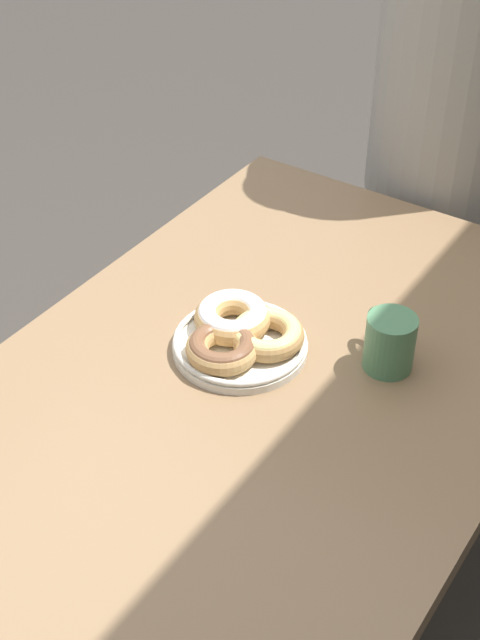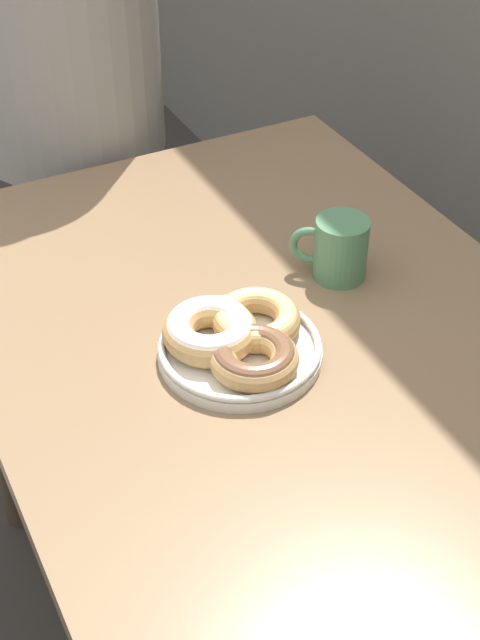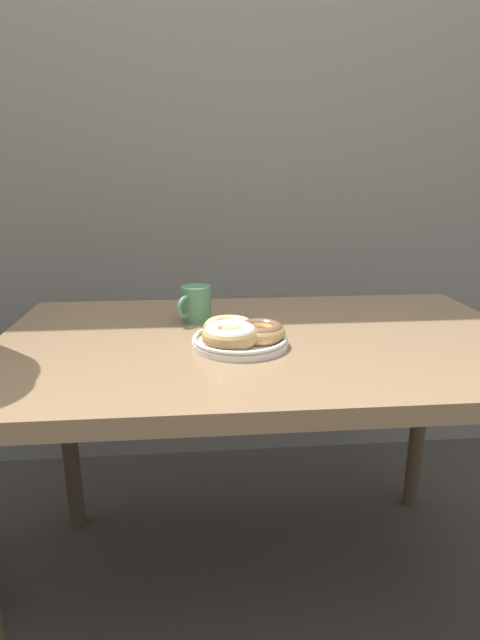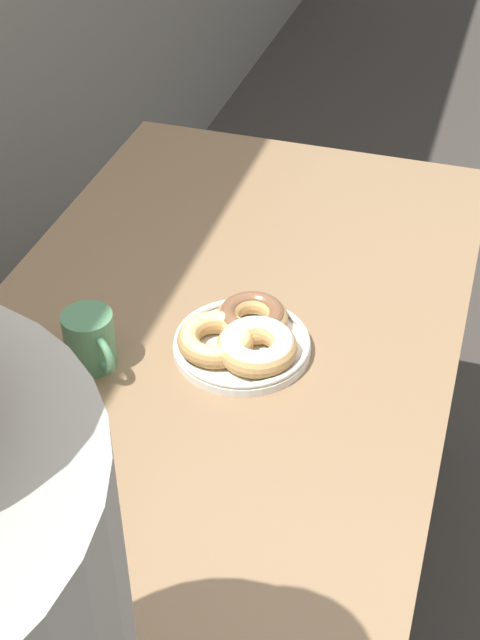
% 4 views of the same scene
% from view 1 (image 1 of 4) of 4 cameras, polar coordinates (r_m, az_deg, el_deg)
% --- Properties ---
extents(ground_plane, '(14.00, 14.00, 0.00)m').
position_cam_1_polar(ground_plane, '(2.05, -8.51, -15.61)').
color(ground_plane, '#38332D').
extents(dining_table, '(1.25, 0.77, 0.74)m').
position_cam_1_polar(dining_table, '(1.39, 0.57, -6.64)').
color(dining_table, '#846647').
rests_on(dining_table, ground_plane).
extents(donut_plate, '(0.21, 0.23, 0.06)m').
position_cam_1_polar(donut_plate, '(1.39, 0.00, -0.93)').
color(donut_plate, silver).
rests_on(donut_plate, dining_table).
extents(coffee_mug, '(0.09, 0.10, 0.09)m').
position_cam_1_polar(coffee_mug, '(1.37, 9.51, -1.33)').
color(coffee_mug, '#4C7F56').
rests_on(coffee_mug, dining_table).
extents(person_figure, '(0.36, 0.36, 1.47)m').
position_cam_1_polar(person_figure, '(1.95, 13.74, 11.69)').
color(person_figure, brown).
rests_on(person_figure, ground_plane).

